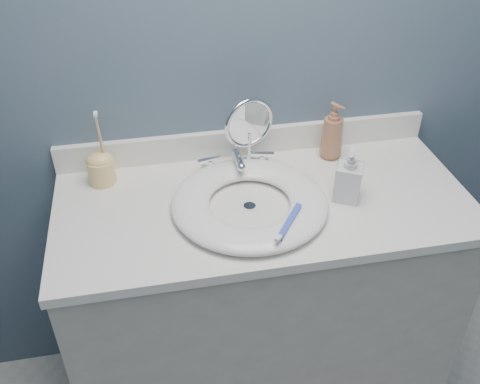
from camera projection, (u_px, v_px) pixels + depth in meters
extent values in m
cube|color=#49626E|center=(246.00, 60.00, 1.60)|extent=(2.20, 0.02, 2.40)
cube|color=#BCB7AC|center=(261.00, 305.00, 1.84)|extent=(1.20, 0.55, 0.85)
cube|color=white|center=(264.00, 204.00, 1.58)|extent=(1.22, 0.57, 0.03)
cube|color=white|center=(246.00, 141.00, 1.75)|extent=(1.22, 0.02, 0.09)
cylinder|color=silver|center=(250.00, 207.00, 1.54)|extent=(0.04, 0.04, 0.01)
cube|color=silver|center=(236.00, 167.00, 1.70)|extent=(0.22, 0.05, 0.01)
cylinder|color=silver|center=(236.00, 159.00, 1.68)|extent=(0.03, 0.03, 0.06)
cylinder|color=silver|center=(239.00, 159.00, 1.63)|extent=(0.02, 0.09, 0.02)
sphere|color=silver|center=(241.00, 167.00, 1.60)|extent=(0.03, 0.03, 0.03)
cylinder|color=silver|center=(209.00, 165.00, 1.68)|extent=(0.02, 0.02, 0.03)
cube|color=silver|center=(209.00, 160.00, 1.67)|extent=(0.08, 0.03, 0.01)
cylinder|color=silver|center=(262.00, 160.00, 1.71)|extent=(0.02, 0.02, 0.03)
cube|color=silver|center=(262.00, 154.00, 1.69)|extent=(0.08, 0.03, 0.01)
cylinder|color=silver|center=(249.00, 166.00, 1.70)|extent=(0.09, 0.09, 0.01)
cylinder|color=silver|center=(249.00, 150.00, 1.67)|extent=(0.01, 0.01, 0.12)
torus|color=silver|center=(249.00, 123.00, 1.61)|extent=(0.16, 0.06, 0.16)
cylinder|color=white|center=(249.00, 123.00, 1.61)|extent=(0.13, 0.05, 0.14)
imported|color=#A5674A|center=(333.00, 131.00, 1.71)|extent=(0.10, 0.10, 0.19)
imported|color=silver|center=(349.00, 174.00, 1.53)|extent=(0.10, 0.10, 0.17)
cylinder|color=#FDCF7E|center=(102.00, 171.00, 1.62)|extent=(0.08, 0.08, 0.08)
ellipsoid|color=#FDCF7E|center=(100.00, 160.00, 1.60)|extent=(0.08, 0.07, 0.05)
cylinder|color=tan|center=(100.00, 139.00, 1.56)|extent=(0.02, 0.03, 0.16)
cube|color=white|center=(95.00, 114.00, 1.50)|extent=(0.01, 0.02, 0.01)
cube|color=blue|center=(289.00, 221.00, 1.42)|extent=(0.10, 0.14, 0.01)
cube|color=white|center=(278.00, 238.00, 1.35)|extent=(0.02, 0.03, 0.01)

